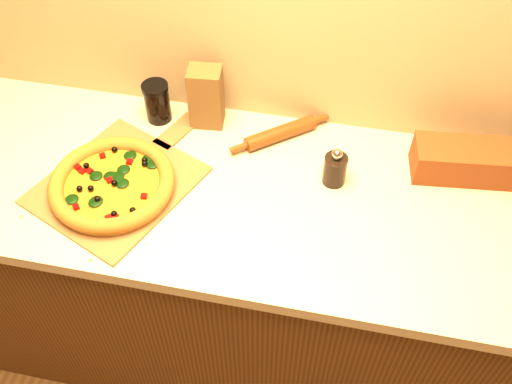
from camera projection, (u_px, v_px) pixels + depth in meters
name	position (u px, v px, depth m)	size (l,w,h in m)	color
cabinet	(237.00, 278.00, 1.96)	(2.80, 0.65, 0.86)	#41270E
countertop	(233.00, 193.00, 1.61)	(2.84, 0.68, 0.04)	beige
pizza_peel	(121.00, 181.00, 1.61)	(0.50, 0.59, 0.01)	brown
pizza	(112.00, 184.00, 1.57)	(0.35, 0.35, 0.05)	#A77529
bottle_cap	(122.00, 196.00, 1.58)	(0.03, 0.03, 0.01)	black
pepper_grinder	(335.00, 169.00, 1.58)	(0.07, 0.07, 0.12)	black
rolling_pin	(280.00, 133.00, 1.71)	(0.27, 0.22, 0.05)	#5F2C10
bread_bag	(479.00, 162.00, 1.60)	(0.37, 0.12, 0.10)	#622A12
paper_bag	(206.00, 97.00, 1.70)	(0.10, 0.08, 0.20)	brown
dark_jar	(157.00, 102.00, 1.74)	(0.08, 0.08, 0.13)	black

